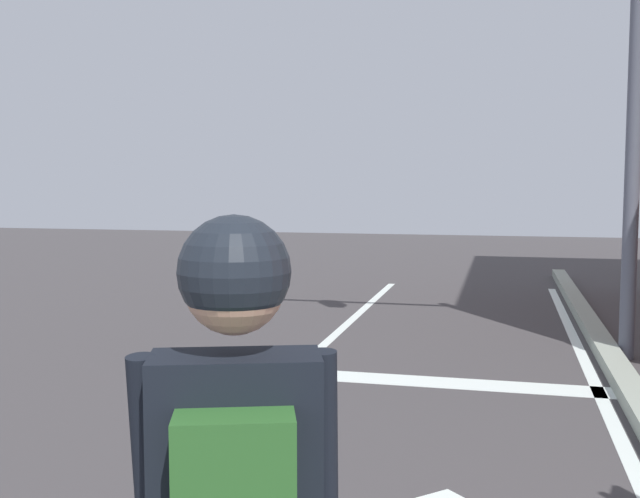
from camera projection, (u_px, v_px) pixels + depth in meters
name	position (u px, v px, depth m)	size (l,w,h in m)	color
lane_line_center	(155.00, 496.00, 4.57)	(0.12, 20.00, 0.01)	silver
stop_bar	(446.00, 383.00, 7.17)	(3.07, 0.40, 0.01)	silver
skater	(236.00, 486.00, 1.73)	(0.46, 0.63, 1.76)	#444374
traffic_signal_mast	(554.00, 28.00, 8.08)	(4.05, 0.34, 5.29)	#565968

